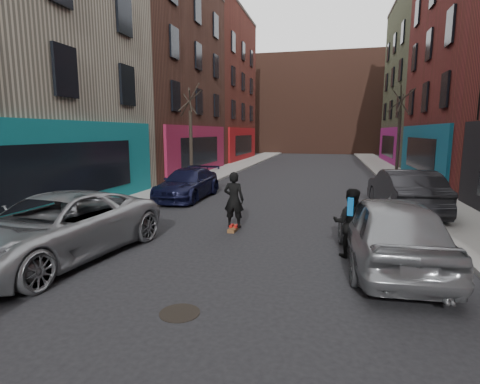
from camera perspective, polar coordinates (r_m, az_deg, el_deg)
The scene contains 14 objects.
sidewalk_left at distance 34.02m, azimuth -0.23°, elevation 4.07°, with size 2.50×84.00×0.13m, color gray.
sidewalk_right at distance 33.35m, azimuth 21.16°, elevation 3.35°, with size 2.50×84.00×0.13m, color gray.
buildings_left at distance 24.87m, azimuth -26.62°, elevation 20.22°, with size 12.00×56.00×16.50m, color #5B221A.
building_far at distance 59.07m, azimuth 12.04°, elevation 12.77°, with size 40.00×10.00×14.00m, color #47281E.
tree_left_far at distance 22.39m, azimuth -7.53°, elevation 9.84°, with size 2.00×2.00×6.50m, color black, non-canonical shape.
tree_right_far at distance 27.28m, azimuth 23.12°, elevation 9.38°, with size 2.00×2.00×6.80m, color black, non-canonical shape.
parked_left_far at distance 10.10m, azimuth -26.40°, elevation -4.89°, with size 2.65×5.75×1.60m, color gray.
parked_left_end at distance 17.58m, azimuth -7.98°, elevation 1.26°, with size 1.95×4.79×1.39m, color black.
parked_right_far at distance 9.29m, azimuth 21.85°, elevation -5.44°, with size 2.01×4.98×1.70m, color gray.
parked_right_end at distance 15.52m, azimuth 23.75°, elevation 0.09°, with size 1.79×5.14×1.69m, color black.
skateboard at distance 11.92m, azimuth -0.93°, elevation -5.59°, with size 0.22×0.80×0.10m, color brown.
skateboarder at distance 11.71m, azimuth -0.94°, elevation -1.18°, with size 0.64×0.42×1.76m, color black.
pedestrian at distance 9.64m, azimuth 16.41°, elevation -4.51°, with size 0.89×0.72×1.72m.
manhole at distance 6.84m, azimuth -9.17°, elevation -17.72°, with size 0.70×0.70×0.01m, color black.
Camera 1 is at (1.80, -2.91, 3.09)m, focal length 28.00 mm.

